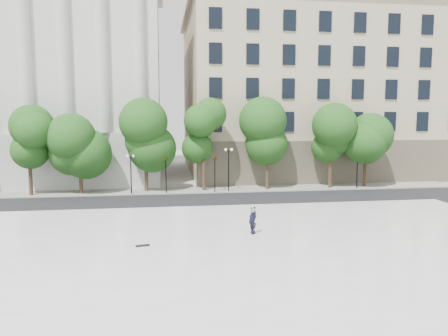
# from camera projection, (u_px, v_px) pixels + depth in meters

# --- Properties ---
(ground) EXTENTS (160.00, 160.00, 0.00)m
(ground) POSITION_uv_depth(u_px,v_px,m) (200.00, 273.00, 21.62)
(ground) COLOR #AAA8A0
(ground) RESTS_ON ground
(plaza) EXTENTS (44.00, 22.00, 0.45)m
(plaza) POSITION_uv_depth(u_px,v_px,m) (195.00, 250.00, 24.54)
(plaza) COLOR white
(plaza) RESTS_ON ground
(street) EXTENTS (60.00, 8.00, 0.02)m
(street) POSITION_uv_depth(u_px,v_px,m) (183.00, 202.00, 39.31)
(street) COLOR black
(street) RESTS_ON ground
(far_sidewalk) EXTENTS (60.00, 4.00, 0.12)m
(far_sidewalk) POSITION_uv_depth(u_px,v_px,m) (180.00, 190.00, 45.20)
(far_sidewalk) COLOR #99978D
(far_sidewalk) RESTS_ON ground
(building_west) EXTENTS (31.50, 27.65, 25.60)m
(building_west) POSITION_uv_depth(u_px,v_px,m) (40.00, 75.00, 55.63)
(building_west) COLOR silver
(building_west) RESTS_ON ground
(building_east) EXTENTS (36.00, 26.15, 23.00)m
(building_east) POSITION_uv_depth(u_px,v_px,m) (317.00, 92.00, 61.34)
(building_east) COLOR tan
(building_east) RESTS_ON ground
(traffic_light_west) EXTENTS (0.88, 1.95, 4.27)m
(traffic_light_west) POSITION_uv_depth(u_px,v_px,m) (166.00, 157.00, 42.89)
(traffic_light_west) COLOR black
(traffic_light_west) RESTS_ON ground
(traffic_light_east) EXTENTS (0.54, 1.84, 4.23)m
(traffic_light_east) POSITION_uv_depth(u_px,v_px,m) (215.00, 156.00, 43.58)
(traffic_light_east) COLOR black
(traffic_light_east) RESTS_ON ground
(person_lying) EXTENTS (1.50, 1.74, 0.46)m
(person_lying) POSITION_uv_depth(u_px,v_px,m) (253.00, 230.00, 27.04)
(person_lying) COLOR black
(person_lying) RESTS_ON plaza
(skateboard) EXTENTS (0.80, 0.35, 0.08)m
(skateboard) POSITION_uv_depth(u_px,v_px,m) (143.00, 246.00, 24.53)
(skateboard) COLOR black
(skateboard) RESTS_ON plaza
(street_trees) EXTENTS (45.38, 5.18, 7.92)m
(street_trees) POSITION_uv_depth(u_px,v_px,m) (197.00, 139.00, 44.33)
(street_trees) COLOR #382619
(street_trees) RESTS_ON ground
(lamp_posts) EXTENTS (36.94, 0.28, 4.49)m
(lamp_posts) POSITION_uv_depth(u_px,v_px,m) (184.00, 164.00, 43.54)
(lamp_posts) COLOR black
(lamp_posts) RESTS_ON ground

